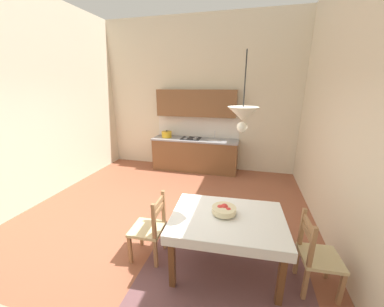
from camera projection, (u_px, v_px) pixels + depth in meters
ground_plane at (156, 231)px, 3.74m from camera, size 5.87×6.86×0.10m
wall_back at (199, 96)px, 6.10m from camera, size 5.87×0.12×4.03m
wall_left at (3, 103)px, 3.78m from camera, size 0.12×6.86×4.03m
wall_right at (370, 112)px, 2.50m from camera, size 0.12×6.86×4.03m
area_rug at (224, 272)px, 2.84m from camera, size 2.10×1.60×0.01m
kitchen_cabinetry at (195, 140)px, 6.13m from camera, size 2.36×0.63×2.20m
dining_table at (227, 226)px, 2.75m from camera, size 1.44×1.08×0.75m
dining_chair_window_side at (317, 256)px, 2.51m from camera, size 0.45×0.45×0.93m
dining_chair_tv_side at (150, 228)px, 3.00m from camera, size 0.44×0.44×0.93m
fruit_bowl at (224, 210)px, 2.76m from camera, size 0.30×0.30×0.12m
pendant_lamp at (243, 115)px, 2.28m from camera, size 0.32×0.32×0.80m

